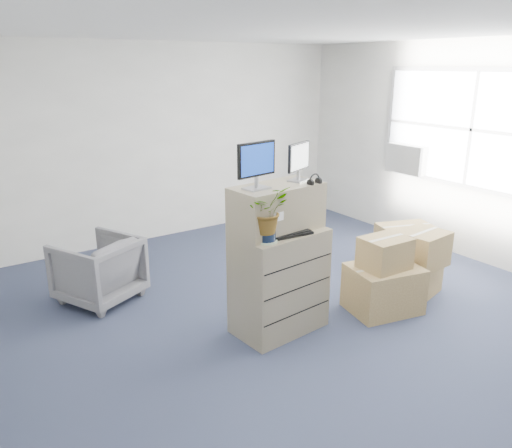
# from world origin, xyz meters

# --- Properties ---
(ground) EXTENTS (7.00, 7.00, 0.00)m
(ground) POSITION_xyz_m (0.00, 0.00, 0.00)
(ground) COLOR #22273E
(ground) RESTS_ON ground
(wall_back) EXTENTS (6.00, 0.02, 2.80)m
(wall_back) POSITION_xyz_m (0.00, 3.51, 1.40)
(wall_back) COLOR silver
(wall_back) RESTS_ON ground
(wall_right) EXTENTS (0.02, 7.00, 2.80)m
(wall_right) POSITION_xyz_m (3.01, 0.00, 1.40)
(wall_right) COLOR silver
(wall_right) RESTS_ON ground
(window) EXTENTS (0.07, 2.72, 1.52)m
(window) POSITION_xyz_m (2.96, 0.50, 1.70)
(window) COLOR gray
(window) RESTS_ON wall_right
(ac_unit) EXTENTS (0.24, 0.60, 0.40)m
(ac_unit) POSITION_xyz_m (2.87, 1.40, 1.20)
(ac_unit) COLOR #B8B9B4
(ac_unit) RESTS_ON wall_right
(filing_cabinet_lower) EXTENTS (0.91, 0.61, 1.01)m
(filing_cabinet_lower) POSITION_xyz_m (-0.25, 0.27, 0.51)
(filing_cabinet_lower) COLOR gray
(filing_cabinet_lower) RESTS_ON ground
(filing_cabinet_upper) EXTENTS (0.90, 0.51, 0.43)m
(filing_cabinet_upper) POSITION_xyz_m (-0.25, 0.32, 1.23)
(filing_cabinet_upper) COLOR gray
(filing_cabinet_upper) RESTS_ON filing_cabinet_lower
(monitor_left) EXTENTS (0.42, 0.19, 0.42)m
(monitor_left) POSITION_xyz_m (-0.49, 0.30, 1.68)
(monitor_left) COLOR #99999E
(monitor_left) RESTS_ON filing_cabinet_upper
(monitor_right) EXTENTS (0.34, 0.20, 0.36)m
(monitor_right) POSITION_xyz_m (0.02, 0.35, 1.64)
(monitor_right) COLOR #99999E
(monitor_right) RESTS_ON filing_cabinet_upper
(headphones) EXTENTS (0.13, 0.03, 0.13)m
(headphones) POSITION_xyz_m (0.06, 0.16, 1.48)
(headphones) COLOR black
(headphones) RESTS_ON filing_cabinet_upper
(keyboard) EXTENTS (0.46, 0.23, 0.02)m
(keyboard) POSITION_xyz_m (-0.25, 0.15, 1.02)
(keyboard) COLOR black
(keyboard) RESTS_ON filing_cabinet_lower
(mouse) EXTENTS (0.11, 0.09, 0.03)m
(mouse) POSITION_xyz_m (0.13, 0.22, 1.03)
(mouse) COLOR silver
(mouse) RESTS_ON filing_cabinet_lower
(water_bottle) EXTENTS (0.07, 0.07, 0.26)m
(water_bottle) POSITION_xyz_m (-0.14, 0.31, 1.14)
(water_bottle) COLOR gray
(water_bottle) RESTS_ON filing_cabinet_lower
(phone_dock) EXTENTS (0.07, 0.06, 0.14)m
(phone_dock) POSITION_xyz_m (-0.31, 0.28, 1.06)
(phone_dock) COLOR silver
(phone_dock) RESTS_ON filing_cabinet_lower
(external_drive) EXTENTS (0.21, 0.17, 0.06)m
(external_drive) POSITION_xyz_m (0.08, 0.43, 1.04)
(external_drive) COLOR black
(external_drive) RESTS_ON filing_cabinet_lower
(tissue_box) EXTENTS (0.24, 0.13, 0.09)m
(tissue_box) POSITION_xyz_m (0.04, 0.41, 1.11)
(tissue_box) COLOR #3F7DD9
(tissue_box) RESTS_ON external_drive
(potted_plant) EXTENTS (0.40, 0.44, 0.41)m
(potted_plant) POSITION_xyz_m (-0.52, 0.12, 1.24)
(potted_plant) COLOR #A1B693
(potted_plant) RESTS_ON filing_cabinet_lower
(office_chair) EXTENTS (0.99, 0.97, 0.78)m
(office_chair) POSITION_xyz_m (-1.50, 1.88, 0.39)
(office_chair) COLOR #595A5E
(office_chair) RESTS_ON ground
(cardboard_boxes) EXTENTS (2.08, 1.45, 0.82)m
(cardboard_boxes) POSITION_xyz_m (1.42, 0.20, 0.33)
(cardboard_boxes) COLOR olive
(cardboard_boxes) RESTS_ON ground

